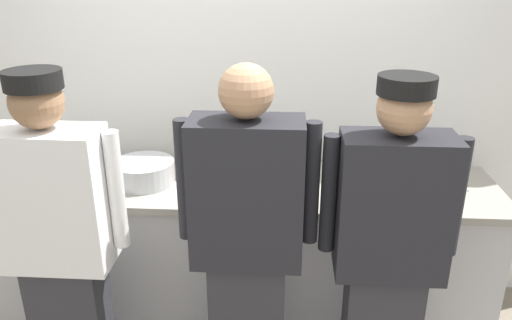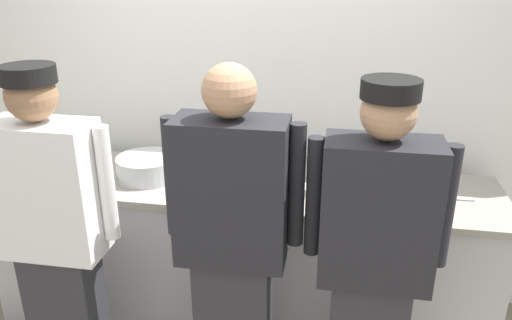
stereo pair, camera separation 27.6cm
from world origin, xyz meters
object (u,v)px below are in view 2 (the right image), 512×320
(squeeze_bottle_primary, at_px, (84,169))
(sheet_tray, at_px, (373,188))
(chefs_knife, at_px, (442,197))
(chef_center, at_px, (232,242))
(squeeze_bottle_secondary, at_px, (198,160))
(squeeze_bottle_spare, at_px, (213,160))
(ramekin_red_sauce, at_px, (76,170))
(mixing_bowl_steel, at_px, (147,167))
(plate_stack_front, at_px, (245,172))
(chef_near_left, at_px, (55,233))
(ramekin_yellow_sauce, at_px, (304,190))
(chef_far_right, at_px, (374,259))

(squeeze_bottle_primary, bearing_deg, sheet_tray, 7.21)
(chefs_knife, bearing_deg, sheet_tray, 173.20)
(chef_center, distance_m, squeeze_bottle_secondary, 0.77)
(chef_center, bearing_deg, squeeze_bottle_secondary, 117.39)
(chef_center, bearing_deg, sheet_tray, 45.14)
(squeeze_bottle_spare, bearing_deg, ramekin_red_sauce, -172.57)
(mixing_bowl_steel, height_order, squeeze_bottle_spare, squeeze_bottle_spare)
(plate_stack_front, bearing_deg, squeeze_bottle_primary, -165.88)
(chef_center, relative_size, squeeze_bottle_secondary, 8.58)
(mixing_bowl_steel, bearing_deg, chef_near_left, -108.33)
(chef_center, xyz_separation_m, ramekin_red_sauce, (-1.06, 0.58, 0.03))
(chef_near_left, height_order, chef_center, chef_center)
(chef_center, distance_m, squeeze_bottle_spare, 0.74)
(chef_center, height_order, squeeze_bottle_spare, chef_center)
(plate_stack_front, relative_size, squeeze_bottle_primary, 1.24)
(chef_center, bearing_deg, squeeze_bottle_primary, 154.33)
(squeeze_bottle_primary, distance_m, squeeze_bottle_spare, 0.71)
(ramekin_yellow_sauce, relative_size, ramekin_red_sauce, 0.99)
(squeeze_bottle_secondary, distance_m, ramekin_red_sauce, 0.72)
(sheet_tray, relative_size, ramekin_red_sauce, 4.72)
(mixing_bowl_steel, xyz_separation_m, sheet_tray, (1.26, 0.06, -0.05))
(chef_near_left, xyz_separation_m, plate_stack_front, (0.76, 0.71, 0.06))
(mixing_bowl_steel, relative_size, chefs_knife, 1.23)
(mixing_bowl_steel, distance_m, chefs_knife, 1.61)
(ramekin_yellow_sauce, bearing_deg, chef_far_right, -57.16)
(chef_near_left, height_order, squeeze_bottle_spare, chef_near_left)
(chef_far_right, bearing_deg, sheet_tray, 88.03)
(mixing_bowl_steel, height_order, squeeze_bottle_primary, squeeze_bottle_primary)
(chefs_knife, bearing_deg, squeeze_bottle_secondary, 176.87)
(ramekin_yellow_sauce, bearing_deg, squeeze_bottle_secondary, 166.15)
(chef_center, relative_size, chefs_knife, 6.21)
(plate_stack_front, xyz_separation_m, squeeze_bottle_spare, (-0.19, 0.02, 0.06))
(ramekin_yellow_sauce, bearing_deg, mixing_bowl_steel, 175.78)
(squeeze_bottle_secondary, bearing_deg, chef_far_right, -35.39)
(sheet_tray, bearing_deg, squeeze_bottle_primary, -172.79)
(squeeze_bottle_spare, height_order, chefs_knife, squeeze_bottle_spare)
(ramekin_yellow_sauce, xyz_separation_m, ramekin_red_sauce, (-1.33, 0.06, -0.01))
(chef_far_right, relative_size, squeeze_bottle_spare, 8.20)
(plate_stack_front, bearing_deg, chef_near_left, -137.05)
(chef_near_left, relative_size, ramekin_red_sauce, 17.73)
(plate_stack_front, bearing_deg, ramekin_yellow_sauce, -22.02)
(squeeze_bottle_spare, bearing_deg, mixing_bowl_steel, -164.99)
(squeeze_bottle_primary, xyz_separation_m, chefs_knife, (1.92, 0.16, -0.09))
(mixing_bowl_steel, distance_m, squeeze_bottle_secondary, 0.29)
(chef_center, relative_size, ramekin_red_sauce, 18.04)
(plate_stack_front, height_order, squeeze_bottle_primary, squeeze_bottle_primary)
(squeeze_bottle_secondary, relative_size, ramekin_yellow_sauce, 2.13)
(squeeze_bottle_primary, bearing_deg, mixing_bowl_steel, 25.04)
(chef_near_left, relative_size, mixing_bowl_steel, 4.95)
(chef_far_right, height_order, plate_stack_front, chef_far_right)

